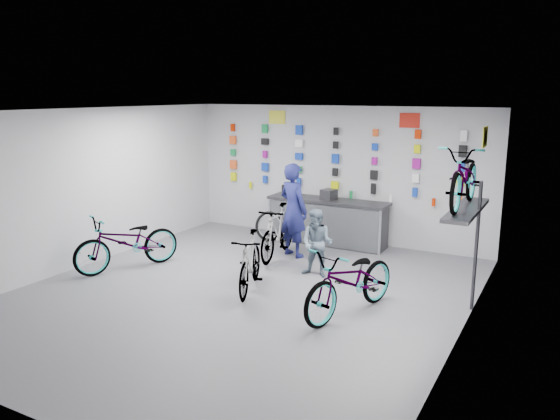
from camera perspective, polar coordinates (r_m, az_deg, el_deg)
The scene contains 21 objects.
floor at distance 9.19m, azimuth -4.15°, elevation -8.77°, with size 8.00×8.00×0.00m, color #55555A.
ceiling at distance 8.59m, azimuth -4.46°, elevation 10.28°, with size 8.00×8.00×0.00m, color white.
wall_back at distance 12.26m, azimuth 5.90°, elevation 3.77°, with size 7.00×7.00×0.00m, color silver.
wall_front at distance 5.93m, azimuth -25.86°, elevation -6.54°, with size 7.00×7.00×0.00m, color silver.
wall_left at distance 11.03m, azimuth -19.77°, elevation 2.18°, with size 8.00×8.00×0.00m, color silver.
wall_right at distance 7.51m, azimuth 18.79°, elevation -2.20°, with size 8.00×8.00×0.00m, color silver.
counter at distance 12.04m, azimuth 4.95°, elevation -1.28°, with size 2.70×0.66×1.00m.
merch_wall at distance 12.17m, azimuth 5.66°, elevation 5.14°, with size 5.56×0.08×1.56m.
wall_bracket at distance 8.70m, azimuth 19.06°, elevation -0.55°, with size 0.39×1.90×2.00m.
sign_left at distance 12.78m, azimuth -0.31°, elevation 9.67°, with size 0.42×0.02×0.30m, color yellow.
sign_right at distance 11.61m, azimuth 13.39°, elevation 9.09°, with size 0.42×0.02×0.30m, color red.
sign_side at distance 8.50m, azimuth 20.63°, elevation 7.16°, with size 0.02×0.40×0.30m, color yellow.
bike_left at distance 10.64m, azimuth -15.66°, elevation -3.23°, with size 0.71×2.04×1.07m, color gray.
bike_center at distance 9.18m, azimuth -3.15°, elevation -5.48°, with size 0.47×1.65×0.99m, color gray.
bike_right at distance 8.25m, azimuth 7.46°, elevation -7.34°, with size 0.71×2.04×1.07m, color gray.
bike_service at distance 10.99m, azimuth -0.26°, elevation -2.27°, with size 0.51×1.79×1.07m, color gray.
bike_wall at distance 8.60m, azimuth 18.82°, elevation 3.33°, with size 0.63×1.80×0.95m, color gray.
clerk at distance 11.01m, azimuth 1.41°, elevation -0.01°, with size 0.70×0.46×1.91m, color #181B53.
customer at distance 9.87m, azimuth 3.89°, elevation -3.47°, with size 0.60×0.47×1.24m, color slate.
spare_wheel at distance 12.30m, azimuth -1.11°, elevation -1.70°, with size 0.72×0.36×0.68m.
register at distance 11.91m, azimuth 5.12°, elevation 1.64°, with size 0.28×0.30×0.22m, color black.
Camera 1 is at (4.67, -7.20, 3.28)m, focal length 35.00 mm.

